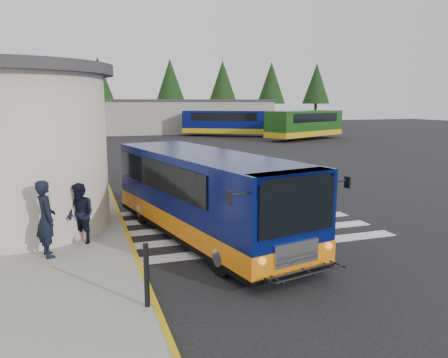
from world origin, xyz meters
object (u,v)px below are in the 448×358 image
object	(u,v)px
pedestrian_a	(46,219)
far_bus_b	(305,123)
pedestrian_b	(81,214)
bollard	(147,275)
transit_bus	(205,198)
far_bus_a	(226,122)

from	to	relation	value
pedestrian_a	far_bus_b	xyz separation A→B (m)	(23.47, 29.58, 0.57)
pedestrian_b	bollard	distance (m)	4.40
transit_bus	pedestrian_b	size ratio (longest dim) A/B	5.53
bollard	far_bus_b	distance (m)	39.48
transit_bus	far_bus_a	xyz separation A→B (m)	(12.95, 35.97, 0.44)
far_bus_a	pedestrian_a	bearing A→B (deg)	-176.11
pedestrian_b	far_bus_a	bearing A→B (deg)	113.27
bollard	far_bus_a	bearing A→B (deg)	69.16
pedestrian_a	bollard	bearing A→B (deg)	-168.44
transit_bus	pedestrian_a	bearing A→B (deg)	176.20
bollard	pedestrian_b	bearing A→B (deg)	104.30
pedestrian_a	far_bus_a	size ratio (longest dim) A/B	0.19
transit_bus	far_bus_b	world-z (taller)	far_bus_b
pedestrian_a	bollard	size ratio (longest dim) A/B	1.56
far_bus_a	far_bus_b	world-z (taller)	far_bus_b
bollard	far_bus_b	size ratio (longest dim) A/B	0.12
far_bus_b	bollard	bearing A→B (deg)	121.18
bollard	far_bus_a	distance (m)	42.87
transit_bus	pedestrian_a	distance (m)	4.23
transit_bus	far_bus_b	bearing A→B (deg)	44.08
transit_bus	bollard	size ratio (longest dim) A/B	7.38
pedestrian_b	far_bus_a	distance (m)	39.36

